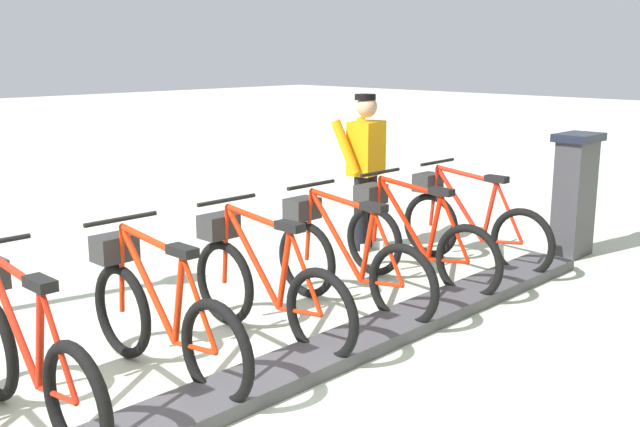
{
  "coord_description": "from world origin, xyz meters",
  "views": [
    {
      "loc": [
        -3.31,
        2.28,
        2.11
      ],
      "look_at": [
        0.5,
        -1.63,
        0.9
      ],
      "focal_mm": 41.65,
      "sensor_mm": 36.0,
      "label": 1
    }
  ],
  "objects_px": {
    "bike_docked_1": "(412,240)",
    "worker_near_rack": "(365,166)",
    "payment_kiosk": "(574,193)",
    "bike_docked_3": "(263,284)",
    "bike_docked_0": "(468,223)",
    "bike_docked_2": "(345,259)",
    "bike_docked_4": "(158,314)",
    "bike_docked_5": "(23,354)"
  },
  "relations": [
    {
      "from": "bike_docked_1",
      "to": "worker_near_rack",
      "type": "xyz_separation_m",
      "value": [
        1.13,
        -0.64,
        0.48
      ]
    },
    {
      "from": "bike_docked_3",
      "to": "payment_kiosk",
      "type": "bearing_deg",
      "value": -98.61
    },
    {
      "from": "bike_docked_0",
      "to": "bike_docked_4",
      "type": "bearing_deg",
      "value": 90.0
    },
    {
      "from": "bike_docked_4",
      "to": "bike_docked_1",
      "type": "bearing_deg",
      "value": -90.0
    },
    {
      "from": "payment_kiosk",
      "to": "bike_docked_3",
      "type": "bearing_deg",
      "value": 81.39
    },
    {
      "from": "payment_kiosk",
      "to": "bike_docked_3",
      "type": "height_order",
      "value": "payment_kiosk"
    },
    {
      "from": "bike_docked_5",
      "to": "bike_docked_0",
      "type": "bearing_deg",
      "value": -90.0
    },
    {
      "from": "bike_docked_3",
      "to": "bike_docked_5",
      "type": "relative_size",
      "value": 1.0
    },
    {
      "from": "bike_docked_2",
      "to": "worker_near_rack",
      "type": "xyz_separation_m",
      "value": [
        1.13,
        -1.54,
        0.48
      ]
    },
    {
      "from": "worker_near_rack",
      "to": "bike_docked_4",
      "type": "bearing_deg",
      "value": 108.64
    },
    {
      "from": "bike_docked_0",
      "to": "bike_docked_1",
      "type": "distance_m",
      "value": 0.9
    },
    {
      "from": "payment_kiosk",
      "to": "bike_docked_4",
      "type": "bearing_deg",
      "value": 83.03
    },
    {
      "from": "bike_docked_0",
      "to": "bike_docked_4",
      "type": "xyz_separation_m",
      "value": [
        0.0,
        3.6,
        0.0
      ]
    },
    {
      "from": "payment_kiosk",
      "to": "bike_docked_3",
      "type": "xyz_separation_m",
      "value": [
        0.57,
        3.78,
        -0.24
      ]
    },
    {
      "from": "bike_docked_4",
      "to": "worker_near_rack",
      "type": "xyz_separation_m",
      "value": [
        1.13,
        -3.34,
        0.48
      ]
    },
    {
      "from": "bike_docked_0",
      "to": "bike_docked_5",
      "type": "xyz_separation_m",
      "value": [
        0.0,
        4.5,
        0.0
      ]
    },
    {
      "from": "bike_docked_1",
      "to": "bike_docked_5",
      "type": "relative_size",
      "value": 1.0
    },
    {
      "from": "bike_docked_3",
      "to": "bike_docked_4",
      "type": "height_order",
      "value": "same"
    },
    {
      "from": "bike_docked_4",
      "to": "bike_docked_5",
      "type": "bearing_deg",
      "value": 90.0
    },
    {
      "from": "payment_kiosk",
      "to": "bike_docked_4",
      "type": "height_order",
      "value": "payment_kiosk"
    },
    {
      "from": "bike_docked_2",
      "to": "bike_docked_5",
      "type": "xyz_separation_m",
      "value": [
        0.0,
        2.7,
        0.0
      ]
    },
    {
      "from": "bike_docked_0",
      "to": "bike_docked_4",
      "type": "relative_size",
      "value": 1.0
    },
    {
      "from": "bike_docked_1",
      "to": "bike_docked_5",
      "type": "distance_m",
      "value": 3.6
    },
    {
      "from": "bike_docked_1",
      "to": "bike_docked_4",
      "type": "height_order",
      "value": "same"
    },
    {
      "from": "bike_docked_5",
      "to": "worker_near_rack",
      "type": "height_order",
      "value": "worker_near_rack"
    },
    {
      "from": "bike_docked_1",
      "to": "payment_kiosk",
      "type": "bearing_deg",
      "value": -106.13
    },
    {
      "from": "payment_kiosk",
      "to": "bike_docked_5",
      "type": "relative_size",
      "value": 0.74
    },
    {
      "from": "payment_kiosk",
      "to": "worker_near_rack",
      "type": "bearing_deg",
      "value": 38.16
    },
    {
      "from": "bike_docked_4",
      "to": "bike_docked_5",
      "type": "relative_size",
      "value": 1.0
    },
    {
      "from": "payment_kiosk",
      "to": "bike_docked_2",
      "type": "bearing_deg",
      "value": 78.76
    },
    {
      "from": "bike_docked_2",
      "to": "worker_near_rack",
      "type": "relative_size",
      "value": 1.04
    },
    {
      "from": "payment_kiosk",
      "to": "bike_docked_4",
      "type": "relative_size",
      "value": 0.74
    },
    {
      "from": "bike_docked_1",
      "to": "bike_docked_3",
      "type": "xyz_separation_m",
      "value": [
        0.0,
        1.8,
        0.0
      ]
    },
    {
      "from": "payment_kiosk",
      "to": "bike_docked_0",
      "type": "xyz_separation_m",
      "value": [
        0.57,
        1.08,
        -0.24
      ]
    },
    {
      "from": "bike_docked_0",
      "to": "bike_docked_1",
      "type": "bearing_deg",
      "value": 90.0
    },
    {
      "from": "bike_docked_1",
      "to": "bike_docked_3",
      "type": "relative_size",
      "value": 1.0
    },
    {
      "from": "bike_docked_1",
      "to": "bike_docked_3",
      "type": "distance_m",
      "value": 1.8
    },
    {
      "from": "bike_docked_4",
      "to": "bike_docked_3",
      "type": "bearing_deg",
      "value": -90.0
    },
    {
      "from": "bike_docked_1",
      "to": "bike_docked_2",
      "type": "distance_m",
      "value": 0.9
    },
    {
      "from": "payment_kiosk",
      "to": "bike_docked_5",
      "type": "xyz_separation_m",
      "value": [
        0.57,
        5.58,
        -0.24
      ]
    },
    {
      "from": "bike_docked_3",
      "to": "bike_docked_5",
      "type": "distance_m",
      "value": 1.8
    },
    {
      "from": "payment_kiosk",
      "to": "bike_docked_2",
      "type": "xyz_separation_m",
      "value": [
        0.57,
        2.88,
        -0.24
      ]
    }
  ]
}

